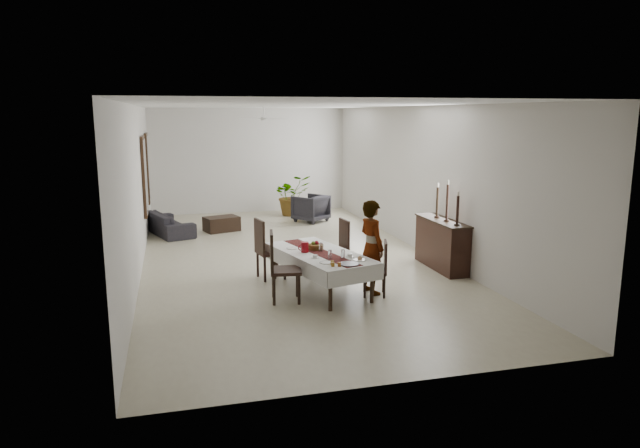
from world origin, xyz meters
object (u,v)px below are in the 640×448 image
at_px(dining_table_top, 320,254).
at_px(sideboard_body, 442,245).
at_px(red_pitcher, 305,247).
at_px(sofa, 169,223).
at_px(woman, 372,247).

xyz_separation_m(dining_table_top, sideboard_body, (2.70, 0.78, -0.17)).
height_order(red_pitcher, sideboard_body, sideboard_body).
distance_m(dining_table_top, red_pitcher, 0.29).
bearing_deg(red_pitcher, sofa, 112.73).
height_order(dining_table_top, sideboard_body, sideboard_body).
bearing_deg(sofa, woman, -168.94).
height_order(woman, sofa, woman).
distance_m(woman, sofa, 6.81).
height_order(woman, sideboard_body, woman).
relative_size(dining_table_top, woman, 1.33).
relative_size(woman, sideboard_body, 1.02).
relative_size(red_pitcher, sideboard_body, 0.11).
distance_m(red_pitcher, woman, 1.15).
bearing_deg(red_pitcher, woman, -22.62).
relative_size(sideboard_body, sofa, 0.83).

